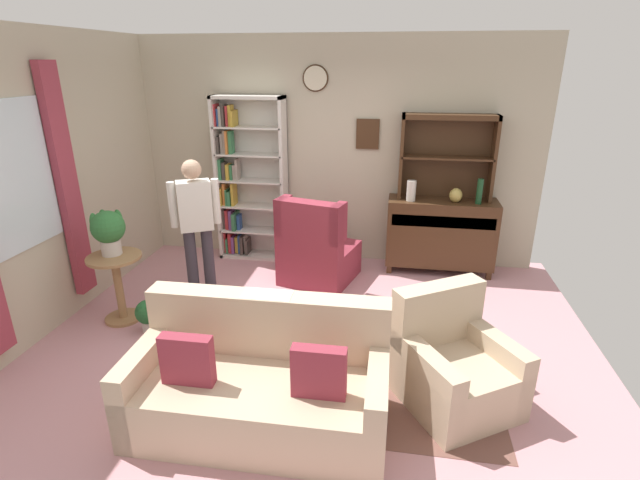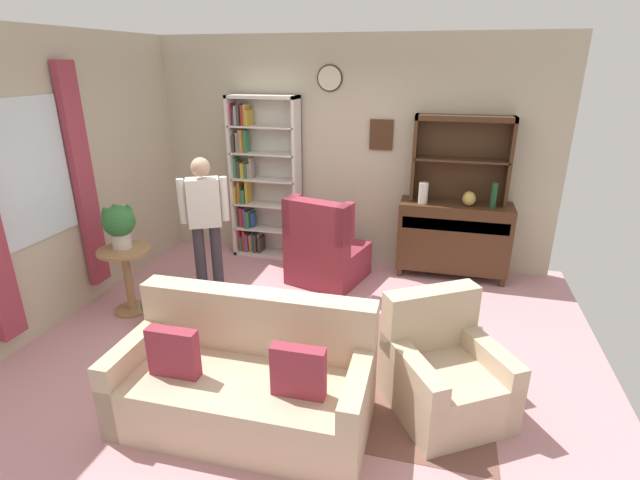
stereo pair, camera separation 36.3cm
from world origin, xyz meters
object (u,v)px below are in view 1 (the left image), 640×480
at_px(sideboard_hutch, 448,145).
at_px(person_reading, 196,221).
at_px(coffee_table, 293,326).
at_px(vase_round, 456,195).
at_px(couch_floral, 261,385).
at_px(bottle_wine, 480,191).
at_px(bookshelf, 246,182).
at_px(potted_plant_small, 148,314).
at_px(vase_tall, 411,191).
at_px(potted_plant_large, 108,229).
at_px(armchair_floral, 454,368).
at_px(book_stack, 294,316).
at_px(plant_stand, 118,281).
at_px(sideboard, 440,232).
at_px(wingback_chair, 317,252).

bearing_deg(sideboard_hutch, person_reading, -153.40).
relative_size(person_reading, coffee_table, 1.95).
distance_m(vase_round, couch_floral, 3.38).
bearing_deg(coffee_table, bottle_wine, 50.14).
xyz_separation_m(bookshelf, potted_plant_small, (-0.39, -2.04, -0.83)).
relative_size(bookshelf, sideboard_hutch, 1.91).
relative_size(vase_tall, bottle_wine, 0.82).
relative_size(couch_floral, potted_plant_large, 4.07).
bearing_deg(armchair_floral, vase_tall, 97.89).
distance_m(bottle_wine, book_stack, 2.82).
xyz_separation_m(coffee_table, book_stack, (0.02, -0.00, 0.11)).
bearing_deg(bottle_wine, coffee_table, -129.86).
distance_m(bottle_wine, plant_stand, 4.07).
relative_size(sideboard_hutch, coffee_table, 1.38).
bearing_deg(bottle_wine, vase_tall, 179.34).
relative_size(sideboard, person_reading, 0.83).
bearing_deg(armchair_floral, bottle_wine, 79.57).
bearing_deg(potted_plant_small, potted_plant_large, 152.70).
height_order(armchair_floral, potted_plant_small, armchair_floral).
xyz_separation_m(potted_plant_large, potted_plant_small, (0.42, -0.22, -0.77)).
bearing_deg(vase_round, couch_floral, -118.47).
bearing_deg(bottle_wine, potted_plant_large, -155.98).
bearing_deg(sideboard, book_stack, -121.65).
xyz_separation_m(vase_round, coffee_table, (-1.51, -2.14, -0.65)).
bearing_deg(sideboard, armchair_floral, -91.24).
height_order(sideboard_hutch, coffee_table, sideboard_hutch).
bearing_deg(vase_round, coffee_table, -125.17).
xyz_separation_m(sideboard, potted_plant_small, (-2.88, -1.95, -0.32)).
bearing_deg(couch_floral, armchair_floral, 18.59).
distance_m(sideboard, bottle_wine, 0.69).
bearing_deg(vase_round, bookshelf, 176.68).
bearing_deg(potted_plant_small, person_reading, 71.47).
distance_m(sideboard_hutch, coffee_table, 2.95).
relative_size(bottle_wine, book_stack, 1.57).
xyz_separation_m(vase_tall, plant_stand, (-2.87, -1.70, -0.61)).
bearing_deg(bookshelf, armchair_floral, -46.79).
height_order(vase_tall, person_reading, person_reading).
height_order(vase_tall, armchair_floral, vase_tall).
bearing_deg(vase_tall, sideboard, 11.63).
bearing_deg(vase_tall, potted_plant_large, -150.39).
relative_size(bookshelf, sideboard, 1.62).
bearing_deg(armchair_floral, sideboard_hutch, 88.81).
distance_m(sideboard, wingback_chair, 1.57).
distance_m(sideboard_hutch, bottle_wine, 0.66).
distance_m(potted_plant_small, person_reading, 1.06).
height_order(sideboard, person_reading, person_reading).
xyz_separation_m(sideboard_hutch, bottle_wine, (0.39, -0.20, -0.49)).
relative_size(armchair_floral, book_stack, 5.57).
bearing_deg(potted_plant_small, wingback_chair, 44.09).
distance_m(sideboard_hutch, book_stack, 2.90).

